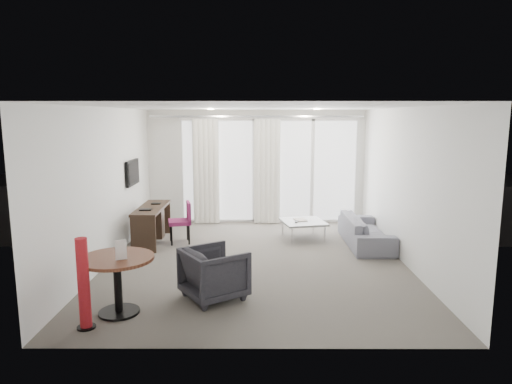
{
  "coord_description": "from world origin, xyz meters",
  "views": [
    {
      "loc": [
        0.02,
        -7.53,
        2.46
      ],
      "look_at": [
        0.0,
        0.6,
        1.1
      ],
      "focal_mm": 32.0,
      "sensor_mm": 36.0,
      "label": 1
    }
  ],
  "objects_px": {
    "tub_armchair": "(214,273)",
    "sofa": "(366,231)",
    "red_lamp": "(84,284)",
    "rattan_chair_b": "(341,191)",
    "desk_chair": "(179,222)",
    "round_table": "(118,285)",
    "rattan_chair_a": "(294,195)",
    "desk": "(152,225)",
    "coffee_table": "(303,230)"
  },
  "relations": [
    {
      "from": "round_table",
      "to": "sofa",
      "type": "xyz_separation_m",
      "value": [
        3.83,
        3.13,
        -0.09
      ]
    },
    {
      "from": "sofa",
      "to": "rattan_chair_b",
      "type": "xyz_separation_m",
      "value": [
        0.25,
        3.96,
        0.14
      ]
    },
    {
      "from": "rattan_chair_a",
      "to": "rattan_chair_b",
      "type": "distance_m",
      "value": 1.63
    },
    {
      "from": "desk_chair",
      "to": "rattan_chair_a",
      "type": "xyz_separation_m",
      "value": [
        2.47,
        2.98,
        0.02
      ]
    },
    {
      "from": "desk_chair",
      "to": "rattan_chair_b",
      "type": "relative_size",
      "value": 0.99
    },
    {
      "from": "desk",
      "to": "coffee_table",
      "type": "distance_m",
      "value": 3.01
    },
    {
      "from": "tub_armchair",
      "to": "rattan_chair_a",
      "type": "height_order",
      "value": "rattan_chair_a"
    },
    {
      "from": "coffee_table",
      "to": "rattan_chair_b",
      "type": "distance_m",
      "value": 3.81
    },
    {
      "from": "rattan_chair_b",
      "to": "coffee_table",
      "type": "bearing_deg",
      "value": -135.68
    },
    {
      "from": "rattan_chair_a",
      "to": "rattan_chair_b",
      "type": "height_order",
      "value": "rattan_chair_a"
    },
    {
      "from": "coffee_table",
      "to": "rattan_chair_a",
      "type": "xyz_separation_m",
      "value": [
        0.02,
        2.68,
        0.24
      ]
    },
    {
      "from": "rattan_chair_b",
      "to": "tub_armchair",
      "type": "bearing_deg",
      "value": -137.88
    },
    {
      "from": "round_table",
      "to": "rattan_chair_a",
      "type": "height_order",
      "value": "rattan_chair_a"
    },
    {
      "from": "red_lamp",
      "to": "sofa",
      "type": "xyz_separation_m",
      "value": [
        4.1,
        3.54,
        -0.27
      ]
    },
    {
      "from": "desk_chair",
      "to": "red_lamp",
      "type": "relative_size",
      "value": 0.75
    },
    {
      "from": "desk",
      "to": "rattan_chair_b",
      "type": "distance_m",
      "value": 5.82
    },
    {
      "from": "tub_armchair",
      "to": "rattan_chair_a",
      "type": "distance_m",
      "value": 5.94
    },
    {
      "from": "red_lamp",
      "to": "coffee_table",
      "type": "bearing_deg",
      "value": 53.41
    },
    {
      "from": "desk",
      "to": "red_lamp",
      "type": "height_order",
      "value": "red_lamp"
    },
    {
      "from": "coffee_table",
      "to": "sofa",
      "type": "bearing_deg",
      "value": -20.05
    },
    {
      "from": "round_table",
      "to": "rattan_chair_b",
      "type": "height_order",
      "value": "rattan_chair_b"
    },
    {
      "from": "desk",
      "to": "coffee_table",
      "type": "relative_size",
      "value": 1.86
    },
    {
      "from": "tub_armchair",
      "to": "coffee_table",
      "type": "relative_size",
      "value": 0.95
    },
    {
      "from": "desk_chair",
      "to": "coffee_table",
      "type": "bearing_deg",
      "value": -6.55
    },
    {
      "from": "tub_armchair",
      "to": "sofa",
      "type": "relative_size",
      "value": 0.41
    },
    {
      "from": "sofa",
      "to": "round_table",
      "type": "bearing_deg",
      "value": 129.18
    },
    {
      "from": "red_lamp",
      "to": "coffee_table",
      "type": "height_order",
      "value": "red_lamp"
    },
    {
      "from": "red_lamp",
      "to": "rattan_chair_b",
      "type": "xyz_separation_m",
      "value": [
        4.35,
        7.49,
        -0.13
      ]
    },
    {
      "from": "coffee_table",
      "to": "rattan_chair_a",
      "type": "bearing_deg",
      "value": 89.57
    },
    {
      "from": "coffee_table",
      "to": "red_lamp",
      "type": "bearing_deg",
      "value": -126.59
    },
    {
      "from": "red_lamp",
      "to": "tub_armchair",
      "type": "xyz_separation_m",
      "value": [
        1.42,
        0.9,
        -0.19
      ]
    },
    {
      "from": "red_lamp",
      "to": "rattan_chair_b",
      "type": "height_order",
      "value": "red_lamp"
    },
    {
      "from": "rattan_chair_a",
      "to": "round_table",
      "type": "bearing_deg",
      "value": -90.06
    },
    {
      "from": "desk",
      "to": "desk_chair",
      "type": "xyz_separation_m",
      "value": [
        0.54,
        -0.02,
        0.05
      ]
    },
    {
      "from": "tub_armchair",
      "to": "rattan_chair_a",
      "type": "relative_size",
      "value": 0.91
    },
    {
      "from": "desk_chair",
      "to": "round_table",
      "type": "height_order",
      "value": "desk_chair"
    },
    {
      "from": "red_lamp",
      "to": "tub_armchair",
      "type": "height_order",
      "value": "red_lamp"
    },
    {
      "from": "tub_armchair",
      "to": "sofa",
      "type": "distance_m",
      "value": 3.76
    },
    {
      "from": "desk_chair",
      "to": "red_lamp",
      "type": "xyz_separation_m",
      "value": [
        -0.49,
        -3.65,
        0.14
      ]
    },
    {
      "from": "round_table",
      "to": "coffee_table",
      "type": "bearing_deg",
      "value": 53.0
    },
    {
      "from": "coffee_table",
      "to": "rattan_chair_a",
      "type": "distance_m",
      "value": 2.69
    },
    {
      "from": "desk_chair",
      "to": "tub_armchair",
      "type": "relative_size",
      "value": 1.05
    },
    {
      "from": "desk_chair",
      "to": "sofa",
      "type": "bearing_deg",
      "value": -15.53
    },
    {
      "from": "tub_armchair",
      "to": "sofa",
      "type": "xyz_separation_m",
      "value": [
        2.68,
        2.63,
        -0.08
      ]
    },
    {
      "from": "rattan_chair_a",
      "to": "rattan_chair_b",
      "type": "relative_size",
      "value": 1.03
    },
    {
      "from": "desk",
      "to": "rattan_chair_b",
      "type": "bearing_deg",
      "value": 40.96
    },
    {
      "from": "coffee_table",
      "to": "rattan_chair_b",
      "type": "xyz_separation_m",
      "value": [
        1.41,
        3.54,
        0.23
      ]
    },
    {
      "from": "round_table",
      "to": "tub_armchair",
      "type": "xyz_separation_m",
      "value": [
        1.16,
        0.49,
        -0.02
      ]
    },
    {
      "from": "round_table",
      "to": "rattan_chair_b",
      "type": "relative_size",
      "value": 1.12
    },
    {
      "from": "tub_armchair",
      "to": "coffee_table",
      "type": "height_order",
      "value": "tub_armchair"
    }
  ]
}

